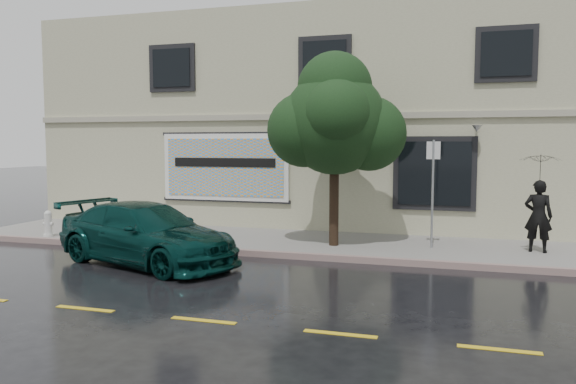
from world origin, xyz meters
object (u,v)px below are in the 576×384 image
(pedestrian, at_px, (538,216))
(fire_hydrant, at_px, (48,224))
(car, at_px, (146,234))
(street_tree, at_px, (335,123))

(pedestrian, xyz_separation_m, fire_hydrant, (-13.06, -1.49, -0.52))
(car, relative_size, fire_hydrant, 6.53)
(street_tree, height_order, fire_hydrant, street_tree)
(pedestrian, distance_m, fire_hydrant, 13.15)
(car, height_order, pedestrian, pedestrian)
(pedestrian, bearing_deg, car, 32.24)
(pedestrian, xyz_separation_m, street_tree, (-4.96, -0.52, 2.28))
(street_tree, bearing_deg, car, -144.40)
(car, distance_m, pedestrian, 9.42)
(car, xyz_separation_m, fire_hydrant, (-4.23, 1.80, -0.20))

